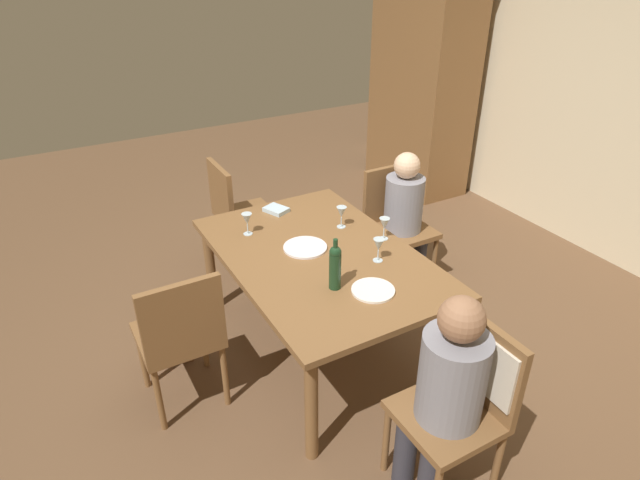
{
  "coord_description": "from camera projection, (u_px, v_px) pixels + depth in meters",
  "views": [
    {
      "loc": [
        2.49,
        -1.4,
        2.43
      ],
      "look_at": [
        0.0,
        0.0,
        0.82
      ],
      "focal_mm": 30.38,
      "sensor_mm": 36.0,
      "label": 1
    }
  ],
  "objects": [
    {
      "name": "ground_plane",
      "position": [
        320.0,
        345.0,
        3.69
      ],
      "size": [
        10.0,
        10.0,
        0.0
      ],
      "primitive_type": "plane",
      "color": "brown"
    },
    {
      "name": "rear_room_partition",
      "position": [
        628.0,
        96.0,
        4.2
      ],
      "size": [
        6.4,
        0.12,
        2.7
      ],
      "primitive_type": "cube",
      "color": "beige",
      "rests_on": "ground_plane"
    },
    {
      "name": "armoire_cabinet",
      "position": [
        422.0,
        84.0,
        5.6
      ],
      "size": [
        1.18,
        0.62,
        2.18
      ],
      "color": "brown",
      "rests_on": "ground_plane"
    },
    {
      "name": "dining_table",
      "position": [
        320.0,
        265.0,
        3.37
      ],
      "size": [
        1.66,
        1.09,
        0.72
      ],
      "color": "brown",
      "rests_on": "ground_plane"
    },
    {
      "name": "chair_right_end",
      "position": [
        470.0,
        386.0,
        2.53
      ],
      "size": [
        0.44,
        0.46,
        0.92
      ],
      "rotation": [
        0.0,
        0.0,
        3.14
      ],
      "color": "brown",
      "rests_on": "ground_plane"
    },
    {
      "name": "chair_far_left",
      "position": [
        395.0,
        218.0,
        4.17
      ],
      "size": [
        0.44,
        0.44,
        0.92
      ],
      "rotation": [
        0.0,
        0.0,
        -1.57
      ],
      "color": "brown",
      "rests_on": "ground_plane"
    },
    {
      "name": "chair_left_end",
      "position": [
        236.0,
        209.0,
        4.31
      ],
      "size": [
        0.44,
        0.44,
        0.92
      ],
      "color": "brown",
      "rests_on": "ground_plane"
    },
    {
      "name": "chair_near",
      "position": [
        181.0,
        333.0,
        2.96
      ],
      "size": [
        0.44,
        0.44,
        0.92
      ],
      "rotation": [
        0.0,
        0.0,
        1.57
      ],
      "color": "brown",
      "rests_on": "ground_plane"
    },
    {
      "name": "person_woman_host",
      "position": [
        446.0,
        388.0,
        2.44
      ],
      "size": [
        0.31,
        0.35,
        1.14
      ],
      "rotation": [
        0.0,
        0.0,
        3.14
      ],
      "color": "#33333D",
      "rests_on": "ground_plane"
    },
    {
      "name": "person_man_bearded",
      "position": [
        405.0,
        212.0,
        4.04
      ],
      "size": [
        0.33,
        0.29,
        1.09
      ],
      "rotation": [
        0.0,
        0.0,
        -1.57
      ],
      "color": "#33333D",
      "rests_on": "ground_plane"
    },
    {
      "name": "wine_bottle_tall_green",
      "position": [
        335.0,
        266.0,
        2.95
      ],
      "size": [
        0.07,
        0.07,
        0.31
      ],
      "color": "#19381E",
      "rests_on": "dining_table"
    },
    {
      "name": "wine_glass_near_left",
      "position": [
        341.0,
        213.0,
        3.59
      ],
      "size": [
        0.07,
        0.07,
        0.15
      ],
      "color": "silver",
      "rests_on": "dining_table"
    },
    {
      "name": "wine_glass_centre",
      "position": [
        379.0,
        245.0,
        3.21
      ],
      "size": [
        0.07,
        0.07,
        0.15
      ],
      "color": "silver",
      "rests_on": "dining_table"
    },
    {
      "name": "wine_glass_near_right",
      "position": [
        247.0,
        220.0,
        3.51
      ],
      "size": [
        0.07,
        0.07,
        0.15
      ],
      "color": "silver",
      "rests_on": "dining_table"
    },
    {
      "name": "wine_glass_far",
      "position": [
        384.0,
        224.0,
        3.45
      ],
      "size": [
        0.07,
        0.07,
        0.15
      ],
      "color": "silver",
      "rests_on": "dining_table"
    },
    {
      "name": "dinner_plate_host",
      "position": [
        373.0,
        290.0,
        2.98
      ],
      "size": [
        0.24,
        0.24,
        0.01
      ],
      "primitive_type": "cylinder",
      "color": "white",
      "rests_on": "dining_table"
    },
    {
      "name": "dinner_plate_guest_left",
      "position": [
        305.0,
        247.0,
        3.39
      ],
      "size": [
        0.28,
        0.28,
        0.01
      ],
      "primitive_type": "cylinder",
      "color": "white",
      "rests_on": "dining_table"
    },
    {
      "name": "folded_napkin",
      "position": [
        276.0,
        210.0,
        3.84
      ],
      "size": [
        0.19,
        0.17,
        0.03
      ],
      "primitive_type": "cube",
      "rotation": [
        0.0,
        0.0,
        0.4
      ],
      "color": "#ADC6D6",
      "rests_on": "dining_table"
    },
    {
      "name": "handbag",
      "position": [
        169.0,
        347.0,
        3.5
      ],
      "size": [
        0.17,
        0.3,
        0.22
      ],
      "primitive_type": "cube",
      "rotation": [
        0.0,
        0.0,
        1.39
      ],
      "color": "brown",
      "rests_on": "ground_plane"
    }
  ]
}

